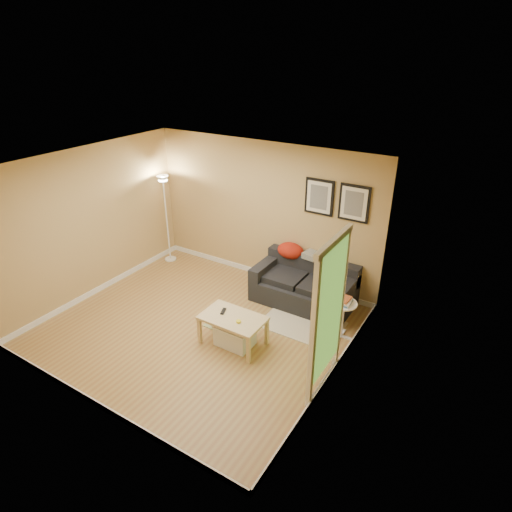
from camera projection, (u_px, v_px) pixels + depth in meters
name	position (u px, v px, depth m)	size (l,w,h in m)	color
floor	(199.00, 327.00, 6.85)	(4.50, 4.50, 0.00)	#A08044
ceiling	(187.00, 166.00, 5.70)	(4.50, 4.50, 0.00)	white
wall_back	(264.00, 213.00, 7.80)	(4.50, 4.50, 0.00)	tan
wall_front	(79.00, 321.00, 4.75)	(4.50, 4.50, 0.00)	tan
wall_left	(91.00, 223.00, 7.33)	(4.00, 4.00, 0.00)	tan
wall_right	(338.00, 297.00, 5.21)	(4.00, 4.00, 0.00)	tan
baseboard_back	(263.00, 273.00, 8.35)	(4.50, 0.02, 0.10)	white
baseboard_front	(98.00, 404.00, 5.31)	(4.50, 0.02, 0.10)	white
baseboard_left	(103.00, 287.00, 7.88)	(0.02, 4.00, 0.10)	white
baseboard_right	(329.00, 375.00, 5.78)	(0.02, 4.00, 0.10)	white
sofa	(304.00, 284.00, 7.34)	(1.70, 0.90, 0.75)	black
red_throw	(290.00, 251.00, 7.60)	(0.48, 0.36, 0.28)	#B02B10
plaid_throw	(316.00, 256.00, 7.36)	(0.42, 0.26, 0.10)	tan
framed_print_left	(319.00, 197.00, 7.05)	(0.50, 0.04, 0.60)	black
framed_print_right	(354.00, 203.00, 6.77)	(0.50, 0.04, 0.60)	black
area_rug	(302.00, 324.00, 6.91)	(1.25, 0.85, 0.01)	beige
green_runner	(229.00, 325.00, 6.90)	(0.70, 0.50, 0.01)	#668C4C
coffee_table	(233.00, 330.00, 6.38)	(0.94, 0.58, 0.47)	#CFB77E
remote_control	(223.00, 311.00, 6.39)	(0.05, 0.16, 0.02)	black
tape_roll	(239.00, 321.00, 6.15)	(0.07, 0.07, 0.03)	yellow
storage_bin	(235.00, 335.00, 6.39)	(0.55, 0.40, 0.34)	white
side_table	(342.00, 320.00, 6.49)	(0.40, 0.40, 0.61)	white
book_stack	(344.00, 301.00, 6.34)	(0.19, 0.26, 0.08)	#33659B
floor_lamp	(167.00, 222.00, 8.61)	(0.23, 0.23, 1.80)	white
doorway	(328.00, 320.00, 5.25)	(0.12, 1.01, 2.13)	white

